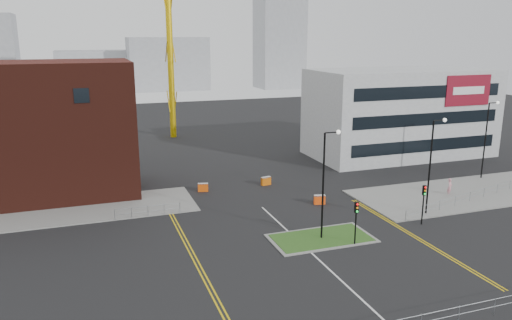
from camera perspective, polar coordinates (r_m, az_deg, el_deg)
The scene contains 26 objects.
ground at distance 35.34m, azimuth 10.45°, elevation -14.05°, with size 200.00×200.00×0.00m, color black.
pavement_left at distance 51.71m, azimuth -22.77°, elevation -5.64°, with size 28.00×8.00×0.12m, color slate.
pavement_right at distance 58.15m, azimuth 22.67°, elevation -3.50°, with size 24.00×10.00×0.12m, color slate.
island_kerb at distance 42.54m, azimuth 7.48°, elevation -8.85°, with size 8.60×4.60×0.08m, color slate.
grass_island at distance 42.53m, azimuth 7.48°, elevation -8.83°, with size 8.00×4.00×0.12m, color #1E4617.
brick_building at distance 56.14m, azimuth -26.14°, elevation 2.70°, with size 24.20×10.07×14.24m.
office_block at distance 73.03m, azimuth 16.15°, elevation 5.23°, with size 25.00×12.20×12.00m.
streetlamp_island at distance 40.85m, azimuth 7.99°, elevation -1.85°, with size 1.46×0.36×9.18m.
streetlamp_right_near at distance 48.92m, azimuth 19.52°, elevation 0.12°, with size 1.46×0.36×9.18m.
streetlamp_right_far at distance 63.94m, azimuth 24.93°, elevation 2.74°, with size 1.46×0.36×9.18m.
traffic_light_island at distance 40.88m, azimuth 11.38°, elevation -6.17°, with size 0.28×0.33×3.65m.
traffic_light_right at distance 46.80m, azimuth 18.63°, elevation -4.04°, with size 0.28×0.33×3.65m.
railing_left at distance 47.81m, azimuth -12.26°, elevation -5.54°, with size 6.05×0.05×1.10m.
railing_right at distance 55.22m, azimuth 23.28°, elevation -3.68°, with size 19.05×5.05×1.10m.
centre_line at distance 36.88m, azimuth 8.89°, elevation -12.71°, with size 0.15×30.00×0.01m, color silver.
yellow_left_a at distance 40.98m, azimuth -7.94°, elevation -9.84°, with size 0.12×24.00×0.01m, color gold.
yellow_left_b at distance 41.03m, azimuth -7.52°, elevation -9.79°, with size 0.12×24.00×0.01m, color gold.
yellow_right_a at distance 44.73m, azimuth 17.36°, elevation -8.28°, with size 0.12×20.00×0.01m, color gold.
yellow_right_b at distance 44.90m, azimuth 17.67°, elevation -8.21°, with size 0.12×20.00×0.01m, color gold.
skyline_b at distance 159.22m, azimuth -10.02°, elevation 10.78°, with size 24.00×12.00×16.00m, color gray.
skyline_c at distance 163.66m, azimuth 2.69°, elevation 13.15°, with size 14.00×12.00×28.00m, color gray.
skyline_d at distance 167.38m, azimuth -16.74°, elevation 9.87°, with size 30.00×12.00×12.00m, color gray.
pedestrian at distance 56.69m, azimuth 21.27°, elevation -2.89°, with size 0.68×0.45×1.86m, color pink.
barrier_left at distance 54.58m, azimuth -6.07°, elevation -3.09°, with size 1.15×0.63×0.92m.
barrier_mid at distance 56.59m, azimuth 1.15°, elevation -2.36°, with size 1.19×0.58×0.96m.
barrier_right at distance 50.65m, azimuth 7.27°, elevation -4.47°, with size 1.19×0.64×0.96m.
Camera 1 is at (-15.97, -26.86, 16.50)m, focal length 35.00 mm.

